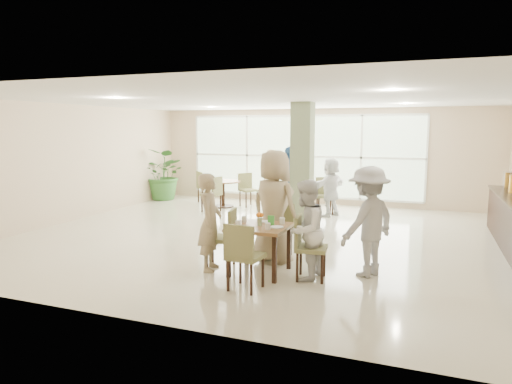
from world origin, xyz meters
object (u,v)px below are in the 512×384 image
(adult_a, at_px, (289,184))
(adult_standing, at_px, (270,177))
(teen_standing, at_px, (368,221))
(main_table, at_px, (260,232))
(round_table_right, at_px, (296,193))
(teen_right, at_px, (305,230))
(teen_left, at_px, (210,222))
(adult_b, at_px, (331,187))
(potted_plant, at_px, (165,174))
(teen_far, at_px, (274,206))
(round_table_left, at_px, (223,188))

(adult_a, height_order, adult_standing, adult_a)
(teen_standing, bearing_deg, main_table, -42.12)
(round_table_right, height_order, teen_standing, teen_standing)
(teen_right, bearing_deg, adult_standing, -148.63)
(teen_left, bearing_deg, adult_b, -23.86)
(teen_standing, bearing_deg, teen_right, -28.66)
(potted_plant, distance_m, adult_standing, 3.43)
(round_table_right, relative_size, teen_standing, 0.60)
(potted_plant, bearing_deg, adult_a, -21.40)
(main_table, xyz_separation_m, adult_b, (0.06, 5.02, 0.10))
(teen_standing, distance_m, adult_a, 4.25)
(teen_left, distance_m, adult_a, 4.16)
(potted_plant, height_order, adult_b, potted_plant)
(teen_far, distance_m, adult_standing, 5.67)
(round_table_right, xyz_separation_m, adult_b, (0.87, 0.10, 0.19))
(teen_far, relative_size, adult_b, 1.26)
(adult_b, bearing_deg, adult_a, -14.99)
(teen_far, height_order, teen_standing, teen_far)
(teen_left, xyz_separation_m, adult_a, (0.05, 4.16, 0.13))
(potted_plant, xyz_separation_m, adult_b, (5.39, -0.83, -0.06))
(adult_a, distance_m, adult_b, 1.27)
(teen_left, distance_m, adult_standing, 6.23)
(potted_plant, height_order, teen_left, potted_plant)
(adult_a, height_order, adult_b, adult_a)
(round_table_right, xyz_separation_m, adult_standing, (-1.10, 1.09, 0.27))
(potted_plant, height_order, teen_right, potted_plant)
(teen_left, xyz_separation_m, teen_standing, (2.36, 0.59, 0.07))
(teen_standing, bearing_deg, potted_plant, -97.24)
(round_table_right, relative_size, adult_a, 0.56)
(teen_standing, distance_m, adult_b, 4.78)
(main_table, distance_m, adult_b, 5.02)
(round_table_right, height_order, adult_a, adult_a)
(adult_standing, bearing_deg, teen_far, 97.59)
(teen_far, distance_m, teen_right, 1.02)
(round_table_left, bearing_deg, adult_b, -4.97)
(main_table, bearing_deg, teen_standing, 17.27)
(adult_standing, bearing_deg, round_table_left, 19.40)
(teen_far, distance_m, adult_b, 4.35)
(teen_left, relative_size, adult_b, 1.03)
(round_table_left, xyz_separation_m, adult_b, (3.14, -0.27, 0.20))
(adult_b, bearing_deg, main_table, 24.05)
(main_table, height_order, teen_far, teen_far)
(round_table_left, xyz_separation_m, adult_a, (2.34, -1.25, 0.35))
(adult_b, bearing_deg, potted_plant, -73.94)
(adult_a, bearing_deg, round_table_left, 152.02)
(adult_a, bearing_deg, teen_right, -70.01)
(main_table, distance_m, potted_plant, 7.92)
(adult_a, bearing_deg, teen_far, -77.32)
(main_table, xyz_separation_m, teen_far, (0.01, 0.68, 0.29))
(teen_far, distance_m, teen_standing, 1.58)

